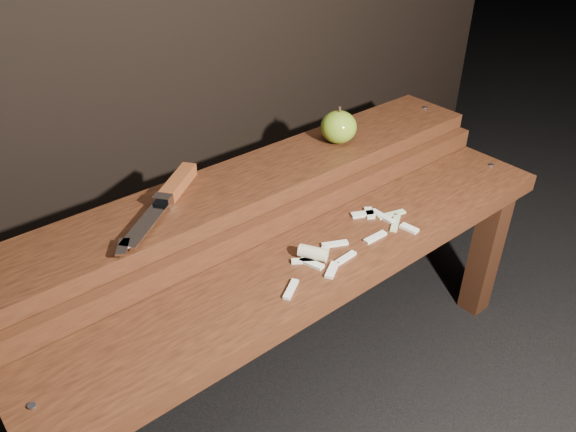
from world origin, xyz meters
TOP-DOWN VIEW (x-y plane):
  - ground at (0.00, 0.00)m, footprint 60.00×60.00m
  - bench_front_tier at (0.00, -0.06)m, footprint 1.20×0.20m
  - bench_rear_tier at (0.00, 0.17)m, footprint 1.20×0.21m
  - apple at (0.24, 0.17)m, footprint 0.08×0.08m
  - knife at (-0.19, 0.20)m, footprint 0.26×0.20m
  - apple_scraps at (0.03, -0.05)m, footprint 0.38×0.14m

SIDE VIEW (x-z plane):
  - ground at x=0.00m, z-range 0.00..0.00m
  - bench_front_tier at x=0.00m, z-range 0.14..0.56m
  - bench_rear_tier at x=0.00m, z-range 0.16..0.67m
  - apple_scraps at x=0.03m, z-range 0.41..0.44m
  - knife at x=-0.19m, z-range 0.50..0.53m
  - apple at x=0.24m, z-range 0.49..0.58m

